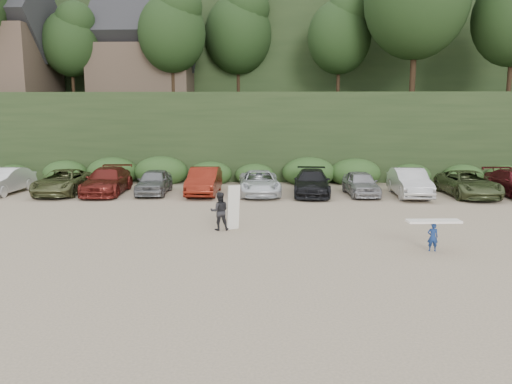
{
  "coord_description": "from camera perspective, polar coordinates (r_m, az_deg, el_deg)",
  "views": [
    {
      "loc": [
        -1.22,
        -18.29,
        4.8
      ],
      "look_at": [
        -1.96,
        3.0,
        1.3
      ],
      "focal_mm": 35.0,
      "sensor_mm": 36.0,
      "label": 1
    }
  ],
  "objects": [
    {
      "name": "hillside_backdrop",
      "position": [
        54.6,
        3.11,
        16.07
      ],
      "size": [
        90.0,
        41.5,
        28.0
      ],
      "color": "black",
      "rests_on": "ground"
    },
    {
      "name": "parked_cars",
      "position": [
        28.57,
        4.41,
        1.13
      ],
      "size": [
        40.02,
        5.44,
        1.64
      ],
      "color": "silver",
      "rests_on": "ground"
    },
    {
      "name": "ground",
      "position": [
        18.95,
        5.65,
        -5.39
      ],
      "size": [
        120.0,
        120.0,
        0.0
      ],
      "primitive_type": "plane",
      "color": "tan",
      "rests_on": "ground"
    },
    {
      "name": "child_surfer",
      "position": [
        18.17,
        19.59,
        -4.12
      ],
      "size": [
        1.85,
        0.63,
        1.09
      ],
      "color": "navy",
      "rests_on": "ground"
    },
    {
      "name": "adult_surfer",
      "position": [
        20.17,
        -4.04,
        -2.16
      ],
      "size": [
        1.26,
        0.71,
        1.83
      ],
      "color": "black",
      "rests_on": "ground"
    }
  ]
}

